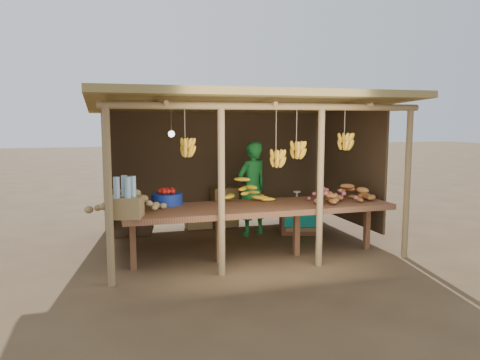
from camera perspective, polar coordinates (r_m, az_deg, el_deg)
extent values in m
plane|color=brown|center=(7.85, 0.00, -7.62)|extent=(60.00, 60.00, 0.00)
cylinder|color=#92744B|center=(5.84, -15.71, -2.06)|extent=(0.09, 0.09, 2.20)
cylinder|color=#92744B|center=(7.24, 19.72, -0.45)|extent=(0.09, 0.09, 2.20)
cylinder|color=#92744B|center=(8.81, -16.09, 1.01)|extent=(0.09, 0.09, 2.20)
cylinder|color=#92744B|center=(9.80, 9.29, 1.81)|extent=(0.09, 0.09, 2.20)
cylinder|color=#92744B|center=(6.02, -2.28, -1.51)|extent=(0.09, 0.09, 2.20)
cylinder|color=#92744B|center=(6.51, 9.75, -0.95)|extent=(0.09, 0.09, 2.20)
cylinder|color=#92744B|center=(6.17, 4.06, 8.94)|extent=(4.40, 0.09, 0.09)
cylinder|color=#92744B|center=(9.03, -2.77, 8.43)|extent=(4.40, 0.09, 0.09)
cube|color=#9D8649|center=(7.59, 0.00, 9.33)|extent=(4.70, 3.50, 0.28)
cube|color=#4B3722|center=(9.05, -2.70, 2.15)|extent=(4.20, 0.04, 1.98)
cube|color=#4B3722|center=(7.51, -15.84, 0.82)|extent=(0.04, 2.40, 1.98)
cube|color=#4B3722|center=(8.63, 12.96, 1.72)|extent=(0.04, 2.40, 1.98)
cube|color=brown|center=(6.80, 2.31, -3.40)|extent=(3.90, 1.05, 0.08)
cube|color=brown|center=(6.54, -12.93, -7.61)|extent=(0.08, 0.08, 0.72)
cube|color=brown|center=(6.72, -2.59, -7.03)|extent=(0.08, 0.08, 0.72)
cube|color=brown|center=(7.10, 6.90, -6.30)|extent=(0.08, 0.08, 0.72)
cube|color=brown|center=(7.65, 15.21, -5.51)|extent=(0.08, 0.08, 0.72)
cylinder|color=navy|center=(6.92, -8.91, -2.29)|extent=(0.46, 0.46, 0.16)
cube|color=olive|center=(6.07, -13.81, -3.25)|extent=(0.50, 0.43, 0.27)
imported|color=#1A782D|center=(8.20, 1.49, -1.07)|extent=(0.71, 0.59, 1.66)
cube|color=brown|center=(8.53, 6.94, -4.59)|extent=(0.71, 0.65, 0.55)
cube|color=#0D9687|center=(8.47, 6.97, -2.60)|extent=(0.79, 0.72, 0.05)
cube|color=olive|center=(8.94, -1.89, -4.43)|extent=(0.49, 0.40, 0.37)
cube|color=olive|center=(8.87, -1.90, -2.08)|extent=(0.49, 0.40, 0.37)
cube|color=olive|center=(8.83, -5.11, -4.61)|extent=(0.49, 0.40, 0.37)
ellipsoid|color=#4B3722|center=(8.43, -14.40, -5.12)|extent=(0.41, 0.41, 0.56)
ellipsoid|color=#4B3722|center=(8.45, -11.86, -5.01)|extent=(0.41, 0.41, 0.56)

